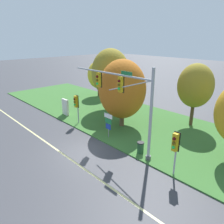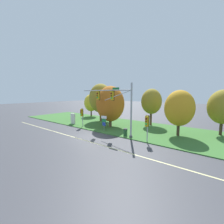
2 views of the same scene
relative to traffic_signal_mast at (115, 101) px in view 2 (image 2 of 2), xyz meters
The scene contains 15 objects.
ground_plane 5.94m from the traffic_signal_mast, 125.62° to the right, with size 160.00×160.00×0.00m, color #3D3D42.
lane_stripe 6.63m from the traffic_signal_mast, 117.16° to the right, with size 36.00×0.16×0.01m, color beige.
grass_verge 7.27m from the traffic_signal_mast, 112.57° to the left, with size 48.00×11.50×0.10m, color #386B2D.
traffic_signal_mast is the anchor object (origin of this frame).
pedestrian_signal_near_kerb 7.69m from the traffic_signal_mast, behind, with size 0.46×0.55×3.07m.
pedestrian_signal_further_along 5.35m from the traffic_signal_mast, ahead, with size 0.46×0.55×3.13m.
route_sign_post 3.92m from the traffic_signal_mast, behind, with size 1.03×0.08×2.33m.
tree_nearest_road 17.23m from the traffic_signal_mast, 147.19° to the left, with size 3.30×3.30×5.36m.
tree_left_of_mast 10.55m from the traffic_signal_mast, 143.43° to the left, with size 4.66×4.66×7.53m.
tree_behind_signpost 4.90m from the traffic_signal_mast, 137.05° to the left, with size 4.73×4.73×6.83m.
tree_mid_verge 8.83m from the traffic_signal_mast, 81.44° to the left, with size 3.53×3.53×6.40m.
tree_tall_centre 8.45m from the traffic_signal_mast, 34.26° to the left, with size 3.78×3.78×6.05m.
tree_right_far 14.25m from the traffic_signal_mast, 36.63° to the left, with size 3.65×3.65×6.12m.
info_kiosk 11.06m from the traffic_signal_mast, behind, with size 1.10×0.24×1.90m.
trash_bin 4.31m from the traffic_signal_mast, 12.94° to the left, with size 0.56×0.56×0.93m.
Camera 2 is at (14.29, -13.04, 5.73)m, focal length 24.00 mm.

